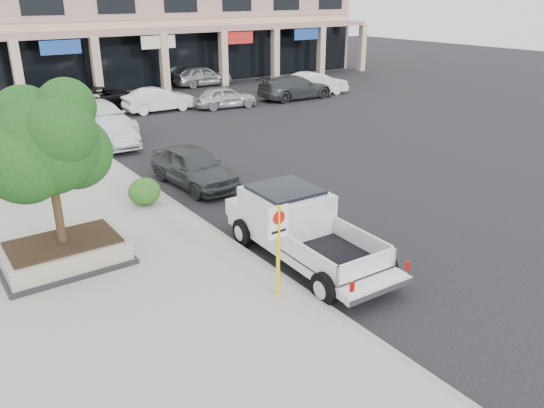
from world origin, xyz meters
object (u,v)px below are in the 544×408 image
(planter, at_px, (65,253))
(planter_tree, at_px, (51,143))
(lot_car_e, at_px, (203,76))
(no_parking_sign, at_px, (278,239))
(lot_car_a, at_px, (225,97))
(pickup_truck, at_px, (308,231))
(lot_car_d, at_px, (102,98))
(curb_car_c, at_px, (101,118))
(lot_car_b, at_px, (159,100))
(curb_car_a, at_px, (194,166))
(curb_car_b, at_px, (112,132))
(curb_car_d, at_px, (70,101))
(lot_car_c, at_px, (295,87))
(lot_car_f, at_px, (315,84))

(planter, relative_size, planter_tree, 0.80)
(lot_car_e, bearing_deg, no_parking_sign, 157.77)
(planter, xyz_separation_m, lot_car_a, (14.43, 16.09, 0.21))
(pickup_truck, distance_m, lot_car_d, 23.73)
(curb_car_c, height_order, lot_car_d, curb_car_c)
(curb_car_c, distance_m, lot_car_a, 8.95)
(planter_tree, height_order, lot_car_b, planter_tree)
(lot_car_e, bearing_deg, curb_car_a, 153.80)
(planter_tree, relative_size, lot_car_d, 0.78)
(curb_car_a, height_order, curb_car_b, curb_car_a)
(curb_car_b, bearing_deg, lot_car_e, 49.75)
(curb_car_c, height_order, lot_car_b, curb_car_c)
(planter, height_order, planter_tree, planter_tree)
(curb_car_d, xyz_separation_m, lot_car_b, (4.72, -2.44, -0.03))
(planter, xyz_separation_m, lot_car_c, (20.00, 15.94, 0.32))
(lot_car_e, bearing_deg, curb_car_c, 135.00)
(no_parking_sign, relative_size, lot_car_d, 0.45)
(curb_car_c, relative_size, lot_car_f, 1.14)
(lot_car_b, bearing_deg, curb_car_a, 162.29)
(curb_car_a, bearing_deg, lot_car_d, 79.47)
(lot_car_d, bearing_deg, planter, 145.89)
(curb_car_b, height_order, lot_car_b, lot_car_b)
(curb_car_b, xyz_separation_m, lot_car_c, (14.67, 4.65, 0.10))
(curb_car_b, relative_size, lot_car_a, 1.05)
(lot_car_a, xyz_separation_m, lot_car_c, (5.57, -0.15, 0.11))
(curb_car_a, relative_size, lot_car_f, 0.89)
(lot_car_e, bearing_deg, lot_car_f, -147.56)
(pickup_truck, bearing_deg, lot_car_e, 68.88)
(curb_car_d, bearing_deg, lot_car_a, -28.39)
(no_parking_sign, xyz_separation_m, curb_car_d, (2.13, 24.47, -0.88))
(curb_car_c, bearing_deg, pickup_truck, -93.08)
(lot_car_b, bearing_deg, lot_car_a, -108.75)
(curb_car_d, height_order, lot_car_f, lot_car_f)
(pickup_truck, distance_m, curb_car_b, 14.64)
(lot_car_c, bearing_deg, lot_car_f, -78.16)
(planter_tree, bearing_deg, lot_car_e, 54.67)
(curb_car_b, relative_size, lot_car_c, 0.77)
(curb_car_b, xyz_separation_m, lot_car_d, (2.53, 8.97, 0.02))
(pickup_truck, height_order, curb_car_b, pickup_truck)
(pickup_truck, height_order, curb_car_d, pickup_truck)
(no_parking_sign, distance_m, lot_car_a, 23.26)
(curb_car_d, bearing_deg, planter_tree, -110.26)
(lot_car_c, height_order, lot_car_e, lot_car_c)
(lot_car_e, bearing_deg, planter_tree, 147.74)
(planter_tree, bearing_deg, lot_car_c, 38.47)
(lot_car_b, bearing_deg, lot_car_d, 45.37)
(planter, bearing_deg, lot_car_e, 54.64)
(curb_car_b, distance_m, lot_car_e, 17.93)
(curb_car_a, distance_m, lot_car_f, 20.30)
(curb_car_a, xyz_separation_m, lot_car_b, (4.63, 13.51, -0.02))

